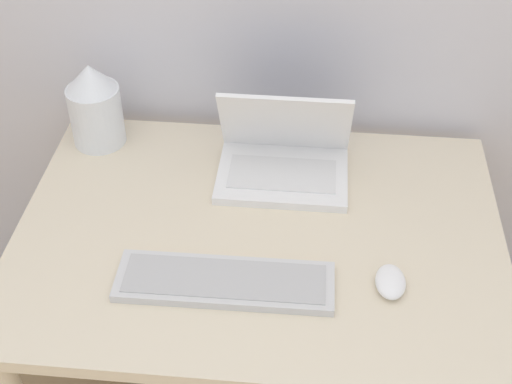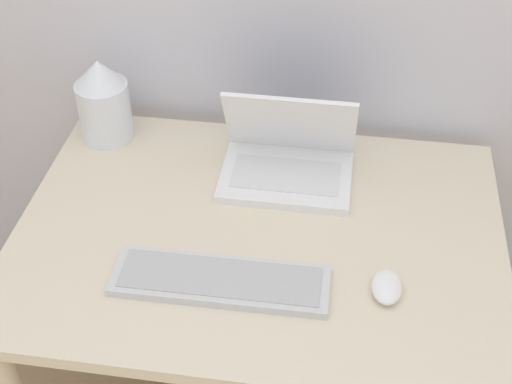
# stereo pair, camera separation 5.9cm
# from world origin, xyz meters

# --- Properties ---
(desk) EXTENTS (1.05, 0.77, 0.72)m
(desk) POSITION_xyz_m (0.00, 0.39, 0.62)
(desk) COLOR beige
(desk) RESTS_ON ground_plane
(laptop) EXTENTS (0.30, 0.22, 0.22)m
(laptop) POSITION_xyz_m (0.04, 0.59, 0.76)
(laptop) COLOR white
(laptop) RESTS_ON desk
(keyboard) EXTENTS (0.43, 0.13, 0.02)m
(keyboard) POSITION_xyz_m (-0.05, 0.22, 0.73)
(keyboard) COLOR silver
(keyboard) RESTS_ON desk
(mouse) EXTENTS (0.06, 0.09, 0.03)m
(mouse) POSITION_xyz_m (0.27, 0.25, 0.73)
(mouse) COLOR white
(mouse) RESTS_ON desk
(vase) EXTENTS (0.13, 0.13, 0.22)m
(vase) POSITION_xyz_m (-0.43, 0.68, 0.82)
(vase) COLOR white
(vase) RESTS_ON desk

